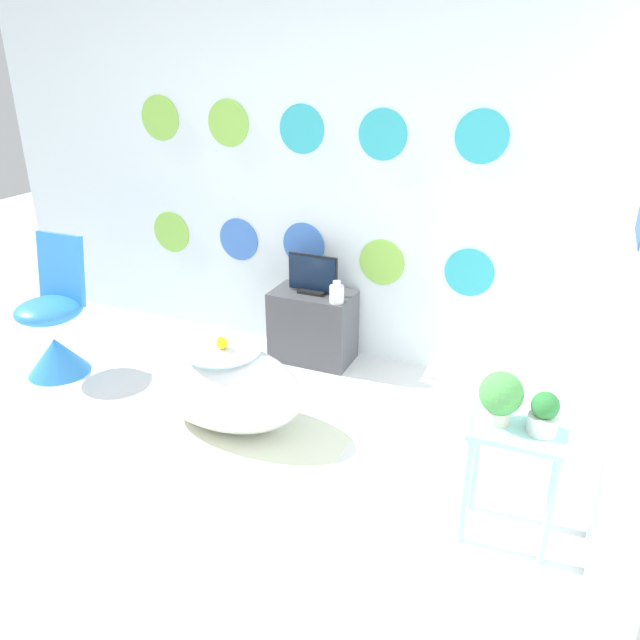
% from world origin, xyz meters
% --- Properties ---
extents(ground_plane, '(12.00, 12.00, 0.00)m').
position_xyz_m(ground_plane, '(0.00, 0.00, 0.00)').
color(ground_plane, white).
extents(wall_back_dotted, '(4.97, 0.05, 2.60)m').
position_xyz_m(wall_back_dotted, '(0.00, 2.20, 1.30)').
color(wall_back_dotted, white).
rests_on(wall_back_dotted, ground_plane).
extents(rug, '(1.31, 0.92, 0.01)m').
position_xyz_m(rug, '(0.10, 0.94, 0.00)').
color(rug, silver).
rests_on(rug, ground_plane).
extents(bathtub, '(0.94, 0.52, 0.50)m').
position_xyz_m(bathtub, '(0.04, 1.02, 0.25)').
color(bathtub, white).
rests_on(bathtub, ground_plane).
extents(rubber_duck, '(0.07, 0.07, 0.08)m').
position_xyz_m(rubber_duck, '(0.05, 1.00, 0.54)').
color(rubber_duck, yellow).
rests_on(rubber_duck, bathtub).
extents(chair, '(0.43, 0.43, 0.92)m').
position_xyz_m(chair, '(-1.34, 1.14, 0.29)').
color(chair, '#338CE0').
rests_on(chair, ground_plane).
extents(tv_cabinet, '(0.55, 0.33, 0.50)m').
position_xyz_m(tv_cabinet, '(0.15, 1.99, 0.25)').
color(tv_cabinet, '#4C4C51').
rests_on(tv_cabinet, ground_plane).
extents(tv, '(0.35, 0.12, 0.26)m').
position_xyz_m(tv, '(0.15, 1.99, 0.61)').
color(tv, black).
rests_on(tv, tv_cabinet).
extents(vase, '(0.09, 0.09, 0.15)m').
position_xyz_m(vase, '(0.37, 1.88, 0.56)').
color(vase, white).
rests_on(vase, tv_cabinet).
extents(side_table, '(0.39, 0.29, 0.56)m').
position_xyz_m(side_table, '(1.64, 0.74, 0.42)').
color(side_table, '#99E0D8').
rests_on(side_table, ground_plane).
extents(potted_plant_left, '(0.18, 0.18, 0.23)m').
position_xyz_m(potted_plant_left, '(1.55, 0.75, 0.69)').
color(potted_plant_left, beige).
rests_on(potted_plant_left, side_table).
extents(potted_plant_right, '(0.12, 0.12, 0.18)m').
position_xyz_m(potted_plant_right, '(1.73, 0.75, 0.65)').
color(potted_plant_right, white).
rests_on(potted_plant_right, side_table).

